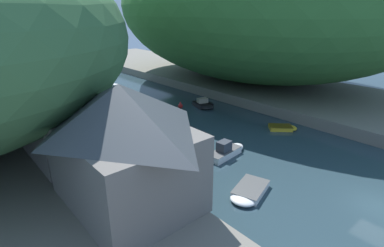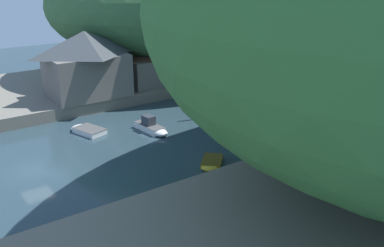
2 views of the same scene
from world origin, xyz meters
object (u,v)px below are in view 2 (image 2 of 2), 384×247
waterfront_building (86,63)px  channel_buoy_far (292,117)px  boat_far_right_bank (152,127)px  person_on_quay (156,82)px  boat_open_rowboat (301,128)px  person_by_boathouse (129,84)px  boat_far_upstream (87,130)px  boathouse_shed (157,66)px  boat_yellow_tender (371,90)px  boat_moored_right (261,95)px  boat_mid_channel (212,163)px  channel_buoy_near (235,108)px

waterfront_building → channel_buoy_far: bearing=42.9°
boat_far_right_bank → person_on_quay: bearing=-128.9°
boat_open_rowboat → person_by_boathouse: bearing=43.9°
boat_far_upstream → channel_buoy_far: (10.34, 21.34, 0.15)m
boat_far_right_bank → channel_buoy_far: size_ratio=4.55×
waterfront_building → boathouse_shed: (-0.39, 10.42, -1.82)m
boat_far_right_bank → boat_open_rowboat: 16.42m
boat_yellow_tender → boat_open_rowboat: size_ratio=1.35×
channel_buoy_far → person_on_quay: 18.84m
boat_moored_right → boat_far_right_bank: size_ratio=1.08×
person_on_quay → person_by_boathouse: same height
boat_moored_right → waterfront_building: bearing=15.4°
boat_yellow_tender → boat_open_rowboat: boat_open_rowboat is taller
boat_yellow_tender → person_on_quay: 31.20m
waterfront_building → boat_far_upstream: (8.50, -3.84, -5.47)m
person_on_quay → person_by_boathouse: bearing=152.6°
person_on_quay → person_by_boathouse: (-0.94, -3.49, 0.00)m
boat_far_right_bank → boat_far_upstream: (-4.02, -5.97, -0.24)m
boat_yellow_tender → boathouse_shed: bearing=-143.4°
boat_mid_channel → boat_open_rowboat: size_ratio=0.85×
boathouse_shed → boat_yellow_tender: size_ratio=1.74×
boat_moored_right → channel_buoy_near: channel_buoy_near is taller
waterfront_building → person_on_quay: waterfront_building is taller
boathouse_shed → channel_buoy_near: size_ratio=9.75×
boat_open_rowboat → channel_buoy_far: 3.62m
channel_buoy_near → boat_moored_right: bearing=111.6°
boathouse_shed → boat_far_right_bank: bearing=-32.7°
boat_open_rowboat → channel_buoy_near: bearing=24.4°
boat_far_right_bank → boathouse_shed: bearing=-129.2°
boat_far_upstream → channel_buoy_near: channel_buoy_near is taller
boat_yellow_tender → person_on_quay: person_on_quay is taller
boat_far_right_bank → channel_buoy_far: boat_far_right_bank is taller
channel_buoy_near → person_on_quay: person_on_quay is taller
boathouse_shed → boat_moored_right: (9.96, 10.83, -3.74)m
boat_far_right_bank → boat_far_upstream: boat_far_right_bank is taller
boat_moored_right → boat_far_upstream: bearing=37.2°
waterfront_building → boat_far_right_bank: bearing=9.6°
waterfront_building → boat_yellow_tender: (16.89, 36.11, -5.47)m
person_by_boathouse → channel_buoy_far: bearing=-53.4°
boat_moored_right → boat_yellow_tender: size_ratio=0.96×
boat_moored_right → channel_buoy_near: size_ratio=5.39×
boat_yellow_tender → person_on_quay: (-14.52, -27.53, 2.19)m
boat_mid_channel → person_by_boathouse: bearing=-52.7°
waterfront_building → person_by_boathouse: 6.23m
channel_buoy_far → boat_yellow_tender: bearing=96.0°
boat_yellow_tender → boat_far_right_bank: bearing=-116.8°
boathouse_shed → channel_buoy_far: size_ratio=8.93×
boat_mid_channel → waterfront_building: bearing=-39.7°
boat_far_right_bank → boat_yellow_tender: bearing=166.3°
boat_far_upstream → person_by_boathouse: bearing=20.6°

